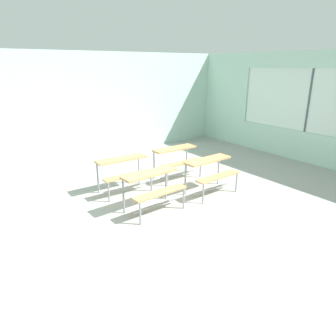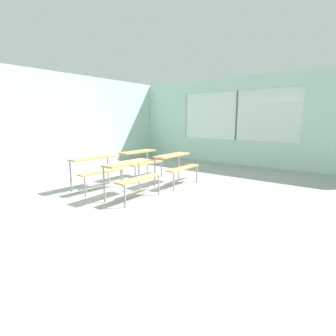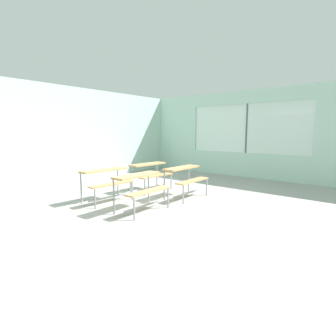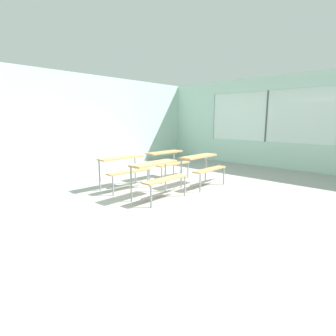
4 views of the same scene
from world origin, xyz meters
The scene contains 7 objects.
ground centered at (0.00, 0.00, -0.03)m, with size 10.00×9.00×0.05m, color #9E9E99.
wall_back centered at (0.00, 4.50, 1.50)m, with size 10.00×0.12×3.00m, color silver.
wall_right centered at (5.00, -0.13, 1.45)m, with size 0.12×9.00×3.00m.
desk_bench_r0c0 centered at (-0.19, 0.43, 0.56)m, with size 1.12×0.63×0.74m.
desk_bench_r0c1 centered at (1.27, 0.39, 0.56)m, with size 1.11×0.61×0.74m.
desk_bench_r1c0 centered at (-0.19, 1.55, 0.56)m, with size 1.12×0.64×0.74m.
desk_bench_r1c1 centered at (1.25, 1.54, 0.56)m, with size 1.12×0.62×0.74m.
Camera 2 is at (-3.80, -3.30, 1.60)m, focal length 28.00 mm.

